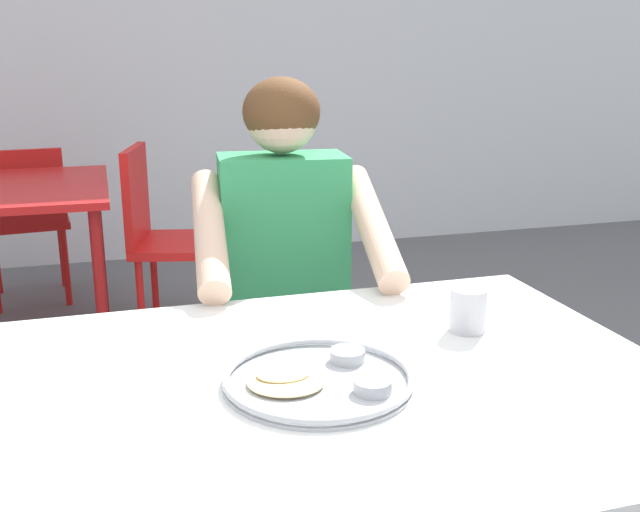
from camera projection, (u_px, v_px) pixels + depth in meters
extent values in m
cube|color=white|center=(333.00, 386.00, 1.28)|extent=(1.22, 0.91, 0.03)
cylinder|color=#B2B2B7|center=(36.00, 493.00, 1.60)|extent=(0.04, 0.04, 0.69)
cylinder|color=#B2B2B7|center=(489.00, 422.00, 1.90)|extent=(0.04, 0.04, 0.69)
cylinder|color=#B7BABF|center=(318.00, 383.00, 1.25)|extent=(0.33, 0.33, 0.01)
torus|color=#B7BABF|center=(318.00, 377.00, 1.25)|extent=(0.33, 0.33, 0.01)
cylinder|color=#B2B5BA|center=(373.00, 386.00, 1.21)|extent=(0.06, 0.06, 0.02)
cylinder|color=maroon|center=(373.00, 384.00, 1.21)|extent=(0.05, 0.05, 0.01)
cylinder|color=#B2B5BA|center=(347.00, 355.00, 1.33)|extent=(0.06, 0.06, 0.02)
cylinder|color=#C65119|center=(347.00, 353.00, 1.33)|extent=(0.05, 0.05, 0.01)
ellipsoid|color=#E5C689|center=(286.00, 382.00, 1.24)|extent=(0.16, 0.15, 0.01)
ellipsoid|color=#E3C382|center=(283.00, 374.00, 1.25)|extent=(0.10, 0.08, 0.01)
cylinder|color=silver|center=(468.00, 310.00, 1.48)|extent=(0.07, 0.07, 0.09)
cylinder|color=#593319|center=(469.00, 297.00, 1.47)|extent=(0.06, 0.06, 0.02)
cube|color=silver|center=(281.00, 352.00, 2.16)|extent=(0.43, 0.44, 0.04)
cube|color=silver|center=(272.00, 267.00, 2.28)|extent=(0.37, 0.07, 0.38)
cylinder|color=silver|center=(343.00, 440.00, 2.10)|extent=(0.03, 0.03, 0.40)
cylinder|color=silver|center=(234.00, 450.00, 2.04)|extent=(0.03, 0.03, 0.40)
cylinder|color=silver|center=(322.00, 391.00, 2.40)|extent=(0.03, 0.03, 0.40)
cylinder|color=silver|center=(227.00, 399.00, 2.35)|extent=(0.03, 0.03, 0.40)
cylinder|color=#282828|center=(368.00, 492.00, 1.82)|extent=(0.10, 0.10, 0.43)
cylinder|color=#282828|center=(351.00, 364.00, 1.94)|extent=(0.16, 0.41, 0.12)
cylinder|color=#282828|center=(247.00, 506.00, 1.77)|extent=(0.10, 0.10, 0.43)
cylinder|color=#282828|center=(237.00, 373.00, 1.89)|extent=(0.16, 0.41, 0.12)
cube|color=#339959|center=(283.00, 251.00, 2.03)|extent=(0.36, 0.23, 0.53)
cylinder|color=beige|center=(372.00, 225.00, 1.87)|extent=(0.12, 0.46, 0.25)
cylinder|color=beige|center=(210.00, 232.00, 1.79)|extent=(0.12, 0.46, 0.25)
sphere|color=beige|center=(282.00, 117.00, 1.93)|extent=(0.19, 0.19, 0.19)
ellipsoid|color=brown|center=(281.00, 112.00, 1.93)|extent=(0.21, 0.20, 0.18)
cube|color=red|center=(0.00, 190.00, 3.01)|extent=(0.85, 0.94, 0.03)
cylinder|color=#A31414|center=(101.00, 297.00, 2.83)|extent=(0.04, 0.04, 0.70)
cylinder|color=#A31414|center=(99.00, 245.00, 3.59)|extent=(0.04, 0.04, 0.70)
cube|color=red|center=(181.00, 244.00, 3.28)|extent=(0.49, 0.51, 0.04)
cube|color=red|center=(136.00, 195.00, 3.21)|extent=(0.13, 0.40, 0.42)
cylinder|color=red|center=(222.00, 280.00, 3.51)|extent=(0.03, 0.03, 0.42)
cylinder|color=red|center=(215.00, 305.00, 3.18)|extent=(0.03, 0.03, 0.42)
cylinder|color=red|center=(155.00, 281.00, 3.50)|extent=(0.03, 0.03, 0.42)
cylinder|color=red|center=(141.00, 306.00, 3.16)|extent=(0.03, 0.03, 0.42)
cube|color=red|center=(26.00, 221.00, 3.78)|extent=(0.45, 0.45, 0.04)
cube|color=red|center=(22.00, 188.00, 3.55)|extent=(0.40, 0.07, 0.37)
cylinder|color=red|center=(62.00, 251.00, 4.05)|extent=(0.03, 0.03, 0.41)
cylinder|color=red|center=(66.00, 267.00, 3.75)|extent=(0.03, 0.03, 0.41)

